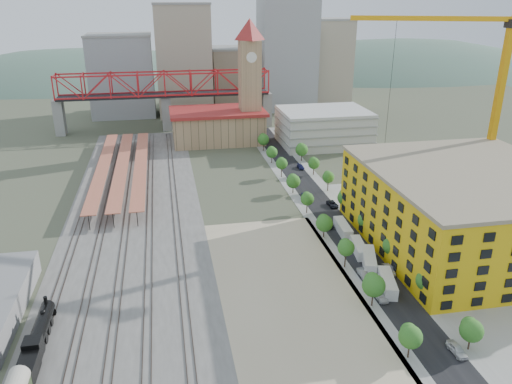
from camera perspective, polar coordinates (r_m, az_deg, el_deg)
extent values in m
plane|color=#474C38|center=(131.41, 2.01, -3.65)|extent=(400.00, 400.00, 0.00)
cube|color=#605E59|center=(144.93, -13.58, -1.77)|extent=(36.00, 165.00, 0.06)
cube|color=tan|center=(103.73, 3.69, -11.10)|extent=(28.00, 67.00, 0.06)
cube|color=black|center=(148.58, 6.78, -0.70)|extent=(12.00, 170.00, 0.06)
cube|color=gray|center=(147.10, 4.73, -0.86)|extent=(3.00, 170.00, 0.04)
cube|color=gray|center=(150.26, 8.78, -0.55)|extent=(3.00, 170.00, 0.04)
cube|color=gray|center=(132.12, 23.55, -5.41)|extent=(50.00, 90.00, 0.06)
cube|color=#382B23|center=(146.57, -19.33, -2.10)|extent=(0.12, 160.00, 0.18)
cube|color=#382B23|center=(146.34, -18.77, -2.07)|extent=(0.12, 160.00, 0.18)
cube|color=#382B23|center=(145.70, -17.00, -1.95)|extent=(0.12, 160.00, 0.18)
cube|color=#382B23|center=(145.53, -16.44, -1.92)|extent=(0.12, 160.00, 0.18)
cube|color=#382B23|center=(145.08, -14.66, -1.80)|extent=(0.12, 160.00, 0.18)
cube|color=#382B23|center=(144.97, -14.09, -1.76)|extent=(0.12, 160.00, 0.18)
cube|color=#382B23|center=(144.71, -12.29, -1.64)|extent=(0.12, 160.00, 0.18)
cube|color=#382B23|center=(144.65, -11.72, -1.60)|extent=(0.12, 160.00, 0.18)
cube|color=#382B23|center=(144.58, -9.53, -1.45)|extent=(0.12, 160.00, 0.18)
cube|color=#382B23|center=(144.60, -8.96, -1.41)|extent=(0.12, 160.00, 0.18)
cube|color=#C0604A|center=(170.28, -17.08, 2.82)|extent=(4.00, 80.00, 0.25)
cylinder|color=black|center=(170.90, -17.01, 2.19)|extent=(0.24, 0.24, 4.00)
cube|color=#C0604A|center=(169.67, -15.07, 2.97)|extent=(4.00, 80.00, 0.25)
cylinder|color=black|center=(170.29, -15.01, 2.33)|extent=(0.24, 0.24, 4.00)
cube|color=#C0604A|center=(169.27, -13.05, 3.12)|extent=(4.00, 80.00, 0.25)
cylinder|color=black|center=(169.89, -12.99, 2.48)|extent=(0.24, 0.24, 4.00)
cube|color=tan|center=(205.24, -4.39, 7.41)|extent=(36.00, 22.00, 12.00)
cube|color=maroon|center=(203.76, -4.44, 9.18)|extent=(38.00, 24.00, 1.20)
cube|color=tan|center=(202.16, -0.70, 11.31)|extent=(8.00, 8.00, 40.00)
pyramid|color=maroon|center=(199.10, -0.74, 19.27)|extent=(12.00, 12.00, 8.00)
cylinder|color=white|center=(196.13, -0.50, 15.13)|extent=(4.00, 0.30, 4.00)
cube|color=silver|center=(202.18, 7.72, 7.35)|extent=(34.00, 26.00, 14.00)
cube|color=gray|center=(230.25, -21.54, 7.92)|extent=(4.00, 6.00, 15.00)
cube|color=gray|center=(230.90, 1.18, 9.44)|extent=(4.00, 6.00, 15.00)
cube|color=gray|center=(226.15, -10.18, 8.85)|extent=(4.00, 6.00, 15.00)
cube|color=black|center=(224.57, -10.32, 10.84)|extent=(90.00, 9.00, 1.00)
cube|color=yellow|center=(126.93, 23.02, -1.95)|extent=(44.00, 50.00, 18.00)
cube|color=gray|center=(123.77, 23.64, 2.04)|extent=(44.60, 50.60, 0.80)
cube|color=#9EA0A3|center=(259.19, -15.05, 12.65)|extent=(30.00, 25.00, 38.00)
cube|color=#B2A58C|center=(252.94, -8.28, 14.54)|extent=(26.00, 22.00, 52.00)
cube|color=gray|center=(271.79, -2.50, 12.87)|extent=(24.00, 24.00, 30.00)
cube|color=#9EA0A3|center=(265.21, 3.57, 15.90)|extent=(28.00, 22.00, 60.00)
cube|color=#B2A58C|center=(277.63, 8.23, 14.32)|extent=(22.00, 20.00, 44.00)
cube|color=brown|center=(280.30, -5.70, 12.64)|extent=(20.00, 20.00, 26.00)
ellipsoid|color=#4C6B59|center=(399.37, -17.87, 2.40)|extent=(396.00, 216.00, 180.00)
ellipsoid|color=#4C6B59|center=(409.41, -0.63, 0.37)|extent=(484.00, 264.00, 220.00)
ellipsoid|color=#4C6B59|center=(438.17, 15.03, 4.10)|extent=(418.00, 228.00, 190.00)
cylinder|color=black|center=(97.47, -23.31, -13.79)|extent=(2.47, 11.86, 2.47)
cube|color=black|center=(92.29, -24.12, -15.95)|extent=(2.77, 2.97, 3.16)
cylinder|color=black|center=(100.55, -22.91, -11.35)|extent=(0.69, 0.69, 1.58)
sphere|color=black|center=(98.37, -23.20, -12.52)|extent=(0.99, 0.99, 0.99)
cone|color=black|center=(103.71, -22.47, -12.35)|extent=(2.57, 1.58, 2.57)
cube|color=black|center=(89.24, -24.67, -17.96)|extent=(2.77, 5.93, 2.77)
cube|color=orange|center=(152.29, 25.61, 7.38)|extent=(1.71, 1.71, 48.19)
cube|color=black|center=(149.08, 27.21, 16.76)|extent=(2.68, 2.68, 2.14)
cube|color=orange|center=(144.94, 19.20, 18.23)|extent=(38.39, 15.95, 1.29)
cube|color=silver|center=(106.68, 14.79, -10.04)|extent=(4.81, 9.92, 2.63)
cube|color=silver|center=(114.10, 12.79, -7.60)|extent=(5.63, 10.32, 2.74)
cube|color=silver|center=(119.00, 11.66, -6.29)|extent=(3.67, 9.28, 2.47)
cube|color=silver|center=(127.81, 9.90, -4.09)|extent=(3.12, 9.65, 2.60)
imported|color=silver|center=(103.24, 14.01, -11.47)|extent=(2.12, 4.57, 1.52)
imported|color=gray|center=(109.93, 12.17, -9.13)|extent=(1.58, 4.40, 1.44)
imported|color=black|center=(130.73, 8.00, -3.64)|extent=(3.34, 5.70, 1.49)
imported|color=navy|center=(146.23, 5.83, -0.72)|extent=(2.43, 5.41, 1.54)
imported|color=silver|center=(93.62, 21.99, -16.37)|extent=(1.96, 4.58, 1.54)
imported|color=#959499|center=(112.62, 14.92, -8.59)|extent=(1.88, 4.63, 1.49)
imported|color=black|center=(143.23, 8.74, -1.40)|extent=(2.54, 5.05, 1.37)
imported|color=#1A1C4D|center=(173.41, 5.12, 2.88)|extent=(1.84, 4.52, 1.31)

